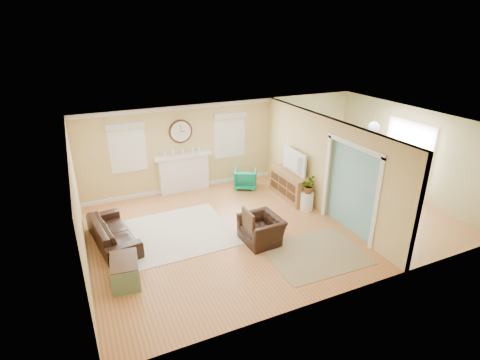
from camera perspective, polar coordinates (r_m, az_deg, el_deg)
name	(u,v)px	position (r m, az deg, el deg)	size (l,w,h in m)	color
floor	(273,222)	(9.81, 5.02, -6.36)	(9.00, 9.00, 0.00)	#AD6435
wall_back	(228,143)	(11.80, -1.88, 5.67)	(9.00, 0.02, 2.60)	tan
wall_front	(357,232)	(7.07, 17.36, -7.61)	(9.00, 0.02, 2.60)	tan
wall_left	(78,210)	(8.19, -23.41, -4.20)	(0.02, 6.00, 2.60)	tan
wall_right	(409,152)	(12.02, 24.38, 3.95)	(0.02, 6.00, 2.60)	tan
ceiling	(277,124)	(8.85, 5.59, 8.54)	(9.00, 6.00, 0.02)	white
partition	(319,161)	(10.24, 11.93, 2.83)	(0.17, 6.00, 2.60)	tan
fireplace	(184,172)	(11.46, -8.54, 1.18)	(1.70, 0.30, 1.17)	white
wall_clock	(181,131)	(11.15, -9.04, 7.33)	(0.70, 0.07, 0.70)	#492D18
window_left	(127,144)	(10.90, -16.83, 5.24)	(1.05, 0.13, 1.42)	white
window_right	(230,132)	(11.67, -1.59, 7.32)	(1.05, 0.13, 1.42)	white
french_doors	(407,158)	(12.05, 24.08, 3.03)	(0.06, 1.70, 2.20)	white
pendant	(374,127)	(10.73, 19.71, 7.62)	(0.30, 0.30, 0.55)	gold
rug_cream	(174,233)	(9.40, -10.09, -8.00)	(2.73, 2.37, 0.01)	beige
rug_jute	(315,254)	(8.67, 11.36, -10.98)	(2.06, 1.69, 0.01)	#988563
rug_grey	(353,198)	(11.53, 16.83, -2.64)	(2.20, 2.75, 0.01)	gray
sofa	(113,232)	(9.23, -18.78, -7.54)	(1.98, 0.77, 0.58)	black
eames_chair	(261,229)	(8.82, 3.28, -7.53)	(0.96, 0.84, 0.62)	black
green_chair	(245,178)	(11.64, 0.84, 0.24)	(0.66, 0.67, 0.61)	#0F7A4C
trunk	(125,271)	(7.92, -17.11, -13.08)	(0.62, 0.91, 0.50)	slate
credenza	(290,185)	(11.03, 7.65, -0.75)	(0.53, 1.55, 0.80)	olive
tv	(291,161)	(10.75, 7.77, 2.82)	(1.16, 0.15, 0.67)	black
garden_stool	(307,201)	(10.43, 10.15, -3.20)	(0.35, 0.35, 0.52)	white
potted_plant	(308,185)	(10.23, 10.33, -0.76)	(0.41, 0.35, 0.45)	#337F33
dining_table	(354,189)	(11.41, 17.01, -1.26)	(1.76, 0.98, 0.62)	#492D18
dining_chair_n	(328,169)	(12.14, 13.27, 1.63)	(0.49, 0.49, 0.88)	gray
dining_chair_s	(379,197)	(10.58, 20.41, -2.47)	(0.46, 0.46, 0.87)	gray
dining_chair_w	(341,186)	(10.93, 15.14, -0.86)	(0.42, 0.42, 0.90)	white
dining_chair_e	(374,178)	(11.84, 19.74, 0.27)	(0.43, 0.43, 0.86)	gray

